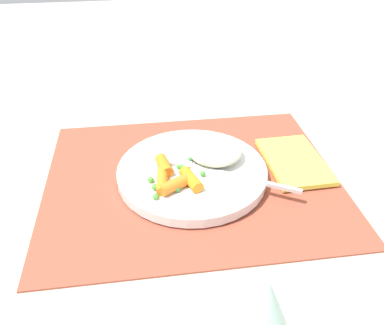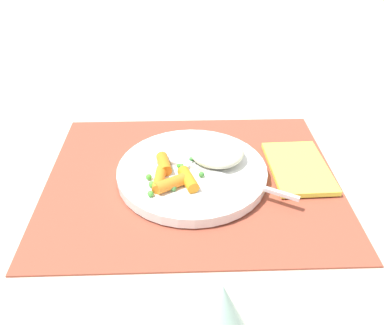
{
  "view_description": "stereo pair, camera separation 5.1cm",
  "coord_description": "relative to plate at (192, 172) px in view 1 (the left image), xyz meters",
  "views": [
    {
      "loc": [
        0.07,
        0.48,
        0.38
      ],
      "look_at": [
        0.0,
        0.0,
        0.03
      ],
      "focal_mm": 36.66,
      "sensor_mm": 36.0,
      "label": 1
    },
    {
      "loc": [
        0.02,
        0.49,
        0.38
      ],
      "look_at": [
        0.0,
        0.0,
        0.03
      ],
      "focal_mm": 36.66,
      "sensor_mm": 36.0,
      "label": 2
    }
  ],
  "objects": [
    {
      "name": "ground_plane",
      "position": [
        0.0,
        0.0,
        -0.01
      ],
      "size": [
        2.4,
        2.4,
        0.0
      ],
      "primitive_type": "plane",
      "color": "beige"
    },
    {
      "name": "placemat",
      "position": [
        0.0,
        0.0,
        -0.01
      ],
      "size": [
        0.45,
        0.37,
        0.01
      ],
      "primitive_type": "cube",
      "color": "#9E4733",
      "rests_on": "ground_plane"
    },
    {
      "name": "wine_glass",
      "position": [
        -0.01,
        0.32,
        0.09
      ],
      "size": [
        0.07,
        0.07,
        0.15
      ],
      "color": "#B2E0CC",
      "rests_on": "ground_plane"
    },
    {
      "name": "rice_mound",
      "position": [
        -0.04,
        -0.02,
        0.02
      ],
      "size": [
        0.08,
        0.08,
        0.03
      ],
      "primitive_type": "ellipsoid",
      "color": "beige",
      "rests_on": "plate"
    },
    {
      "name": "fork",
      "position": [
        -0.03,
        0.02,
        0.01
      ],
      "size": [
        0.19,
        0.12,
        0.01
      ],
      "color": "silver",
      "rests_on": "plate"
    },
    {
      "name": "carrot_portion",
      "position": [
        0.03,
        0.03,
        0.02
      ],
      "size": [
        0.07,
        0.09,
        0.02
      ],
      "color": "orange",
      "rests_on": "plate"
    },
    {
      "name": "pea_scatter",
      "position": [
        0.03,
        0.02,
        0.01
      ],
      "size": [
        0.09,
        0.09,
        0.01
      ],
      "color": "#458F42",
      "rests_on": "plate"
    },
    {
      "name": "plate",
      "position": [
        0.0,
        0.0,
        0.0
      ],
      "size": [
        0.23,
        0.23,
        0.02
      ],
      "primitive_type": "cylinder",
      "color": "white",
      "rests_on": "placemat"
    },
    {
      "name": "napkin",
      "position": [
        -0.17,
        -0.01,
        -0.0
      ],
      "size": [
        0.09,
        0.14,
        0.01
      ],
      "primitive_type": "cube",
      "rotation": [
        0.0,
        0.0,
        0.03
      ],
      "color": "#EAE54C",
      "rests_on": "placemat"
    }
  ]
}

